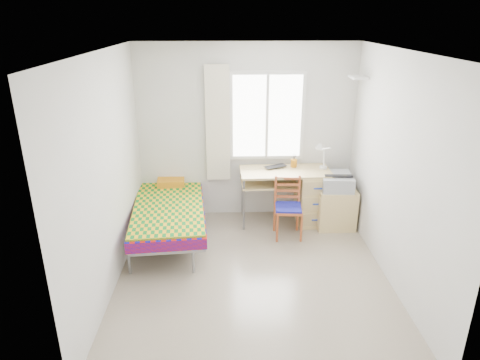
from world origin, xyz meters
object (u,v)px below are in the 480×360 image
(chair, at_px, (289,203))
(cabinet, at_px, (335,207))
(desk, at_px, (308,194))
(bed, at_px, (170,207))
(printer, at_px, (336,181))

(chair, bearing_deg, cabinet, 23.87)
(desk, height_order, cabinet, desk)
(desk, distance_m, cabinet, 0.43)
(bed, xyz_separation_m, printer, (2.38, 0.22, 0.28))
(chair, distance_m, cabinet, 0.79)
(chair, relative_size, printer, 1.62)
(cabinet, distance_m, printer, 0.41)
(printer, bearing_deg, chair, -156.03)
(bed, relative_size, chair, 2.47)
(cabinet, bearing_deg, desk, 156.09)
(bed, bearing_deg, cabinet, -0.31)
(bed, bearing_deg, chair, -6.80)
(bed, height_order, chair, bed)
(bed, xyz_separation_m, cabinet, (2.38, 0.20, -0.13))
(chair, bearing_deg, desk, 54.32)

